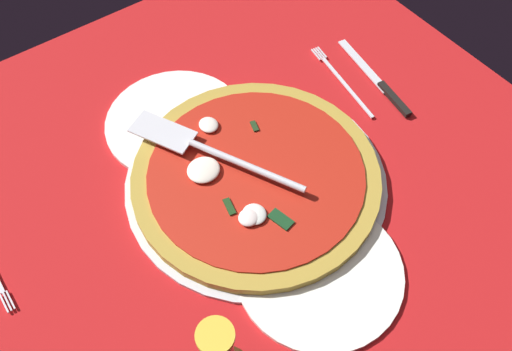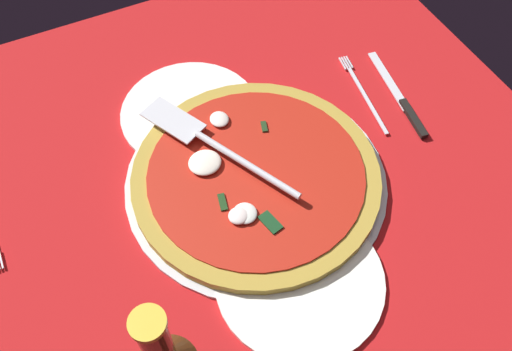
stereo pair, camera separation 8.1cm
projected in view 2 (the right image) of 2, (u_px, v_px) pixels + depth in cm
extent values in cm
cube|color=#B41719|center=(246.00, 205.00, 81.50)|extent=(99.62, 99.62, 0.80)
cube|color=silver|center=(19.00, 56.00, 98.96)|extent=(7.66, 7.66, 0.10)
cube|color=silver|center=(102.00, 30.00, 102.83)|extent=(7.66, 7.66, 0.10)
cube|color=silver|center=(179.00, 7.00, 106.71)|extent=(7.66, 7.66, 0.10)
cube|color=silver|center=(72.00, 69.00, 96.96)|extent=(7.66, 7.66, 0.10)
cube|color=silver|center=(155.00, 43.00, 100.83)|extent=(7.66, 7.66, 0.10)
cube|color=silver|center=(232.00, 19.00, 104.71)|extent=(7.66, 7.66, 0.10)
cube|color=silver|center=(39.00, 114.00, 91.08)|extent=(7.66, 7.66, 0.10)
cube|color=silver|center=(129.00, 84.00, 94.95)|extent=(7.66, 7.66, 0.10)
cube|color=silver|center=(211.00, 56.00, 98.83)|extent=(7.66, 7.66, 0.10)
cube|color=silver|center=(287.00, 31.00, 102.70)|extent=(7.66, 7.66, 0.10)
cube|color=white|center=(357.00, 7.00, 106.58)|extent=(7.66, 7.66, 0.10)
cube|color=silver|center=(2.00, 164.00, 85.20)|extent=(7.66, 7.66, 0.10)
cube|color=silver|center=(98.00, 130.00, 89.07)|extent=(7.66, 7.66, 0.10)
cube|color=silver|center=(187.00, 99.00, 92.95)|extent=(7.66, 7.66, 0.10)
cube|color=silver|center=(269.00, 70.00, 96.83)|extent=(7.66, 7.66, 0.10)
cube|color=silver|center=(344.00, 44.00, 100.70)|extent=(7.66, 7.66, 0.10)
cube|color=silver|center=(413.00, 19.00, 104.58)|extent=(7.66, 7.66, 0.10)
cube|color=silver|center=(64.00, 183.00, 83.20)|extent=(7.66, 7.66, 0.10)
cube|color=silver|center=(160.00, 147.00, 87.07)|extent=(7.66, 7.66, 0.10)
cube|color=silver|center=(248.00, 115.00, 90.95)|extent=(7.66, 7.66, 0.10)
cube|color=white|center=(329.00, 85.00, 94.82)|extent=(7.66, 7.66, 0.10)
cube|color=silver|center=(403.00, 57.00, 98.70)|extent=(7.66, 7.66, 0.10)
cube|color=silver|center=(24.00, 244.00, 77.32)|extent=(7.66, 7.66, 0.10)
cube|color=silver|center=(129.00, 203.00, 81.19)|extent=(7.66, 7.66, 0.10)
cube|color=silver|center=(225.00, 165.00, 85.07)|extent=(7.66, 7.66, 0.10)
cube|color=silver|center=(312.00, 131.00, 88.94)|extent=(7.66, 7.66, 0.10)
cube|color=silver|center=(392.00, 100.00, 92.82)|extent=(7.66, 7.66, 0.10)
cube|color=white|center=(465.00, 71.00, 96.70)|extent=(7.66, 7.66, 0.10)
cube|color=silver|center=(94.00, 267.00, 75.31)|extent=(7.66, 7.66, 0.10)
cube|color=silver|center=(198.00, 224.00, 79.19)|extent=(7.66, 7.66, 0.10)
cube|color=silver|center=(292.00, 184.00, 83.07)|extent=(7.66, 7.66, 0.10)
cube|color=silver|center=(379.00, 149.00, 86.94)|extent=(7.66, 7.66, 0.10)
cube|color=silver|center=(457.00, 116.00, 90.82)|extent=(7.66, 7.66, 0.10)
cube|color=silver|center=(52.00, 342.00, 69.44)|extent=(7.66, 7.66, 0.10)
cube|color=silver|center=(167.00, 291.00, 73.31)|extent=(7.66, 7.66, 0.10)
cube|color=silver|center=(270.00, 245.00, 77.19)|extent=(7.66, 7.66, 0.10)
cube|color=silver|center=(364.00, 204.00, 81.06)|extent=(7.66, 7.66, 0.10)
cube|color=silver|center=(448.00, 167.00, 84.94)|extent=(7.66, 7.66, 0.10)
cube|color=silver|center=(244.00, 317.00, 71.31)|extent=(7.66, 7.66, 0.10)
cube|color=white|center=(346.00, 268.00, 75.18)|extent=(7.66, 7.66, 0.10)
cube|color=silver|center=(438.00, 225.00, 79.06)|extent=(7.66, 7.66, 0.10)
cube|color=silver|center=(326.00, 344.00, 69.31)|extent=(7.66, 7.66, 0.10)
cube|color=silver|center=(426.00, 293.00, 73.18)|extent=(7.66, 7.66, 0.10)
cube|color=silver|center=(511.00, 318.00, 71.18)|extent=(7.66, 7.66, 0.10)
cylinder|color=silver|center=(256.00, 181.00, 82.78)|extent=(38.81, 38.81, 0.92)
cylinder|color=white|center=(190.00, 113.00, 90.49)|extent=(22.44, 22.44, 1.00)
cylinder|color=white|center=(300.00, 280.00, 73.61)|extent=(22.54, 22.54, 1.00)
cylinder|color=#B09035|center=(256.00, 176.00, 81.79)|extent=(36.66, 36.66, 1.51)
cylinder|color=#B42214|center=(256.00, 173.00, 81.04)|extent=(31.94, 31.94, 0.30)
ellipsoid|color=white|center=(239.00, 216.00, 76.12)|extent=(2.83, 2.97, 1.04)
ellipsoid|color=white|center=(219.00, 119.00, 86.16)|extent=(3.27, 2.91, 0.91)
ellipsoid|color=white|center=(205.00, 163.00, 81.25)|extent=(4.66, 4.89, 1.11)
ellipsoid|color=white|center=(245.00, 213.00, 76.43)|extent=(3.51, 3.34, 0.86)
cube|color=#143D1C|center=(270.00, 222.00, 75.94)|extent=(3.80, 2.54, 0.30)
cube|color=#1A3719|center=(203.00, 158.00, 82.21)|extent=(1.43, 2.83, 0.30)
cube|color=#1A3A17|center=(221.00, 200.00, 78.03)|extent=(2.93, 1.56, 0.30)
cube|color=#1F381B|center=(264.00, 127.00, 85.70)|extent=(2.20, 1.40, 0.30)
cube|color=silver|center=(173.00, 120.00, 85.01)|extent=(10.77, 8.48, 0.30)
cylinder|color=silver|center=(246.00, 164.00, 79.80)|extent=(17.14, 9.29, 1.00)
cube|color=silver|center=(1.00, 259.00, 75.10)|extent=(3.00, 0.26, 0.25)
cube|color=white|center=(381.00, 98.00, 92.59)|extent=(19.77, 14.37, 0.60)
cube|color=silver|center=(367.00, 100.00, 91.79)|extent=(15.19, 2.93, 0.25)
cube|color=silver|center=(349.00, 62.00, 96.90)|extent=(3.00, 0.68, 0.25)
cube|color=silver|center=(347.00, 63.00, 96.82)|extent=(3.00, 0.68, 0.25)
cube|color=silver|center=(345.00, 63.00, 96.75)|extent=(3.00, 0.68, 0.25)
cube|color=silver|center=(342.00, 64.00, 96.67)|extent=(3.00, 0.68, 0.25)
cube|color=black|center=(413.00, 118.00, 89.16)|extent=(8.15, 2.42, 0.80)
cube|color=silver|center=(389.00, 80.00, 94.35)|extent=(14.16, 3.54, 0.25)
cylinder|color=#4B3014|center=(155.00, 341.00, 48.12)|extent=(2.81, 2.81, 7.88)
cylinder|color=gold|center=(147.00, 323.00, 44.65)|extent=(3.23, 3.23, 0.60)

